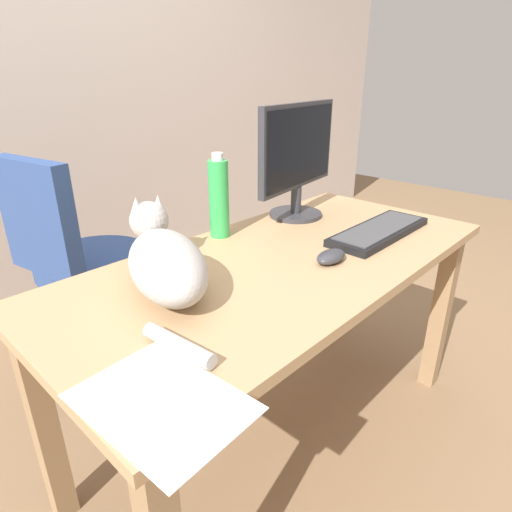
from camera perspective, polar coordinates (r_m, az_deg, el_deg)
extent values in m
plane|color=#846647|center=(1.69, 2.89, -22.59)|extent=(8.00, 8.00, 0.00)
cube|color=beige|center=(2.46, -27.33, 22.97)|extent=(6.00, 0.04, 2.60)
cube|color=tan|center=(1.29, 3.50, -0.85)|extent=(1.44, 0.67, 0.03)
cube|color=#977752|center=(1.86, 23.32, -6.98)|extent=(0.06, 0.06, 0.67)
cube|color=#977752|center=(1.37, -26.31, -19.45)|extent=(0.06, 0.06, 0.67)
cube|color=#977752|center=(2.07, 9.18, -2.14)|extent=(0.06, 0.06, 0.67)
cylinder|color=black|center=(2.05, -18.70, -13.78)|extent=(0.48, 0.48, 0.04)
cylinder|color=black|center=(1.92, -19.57, -8.31)|extent=(0.06, 0.06, 0.50)
cylinder|color=navy|center=(1.80, -20.74, -0.71)|extent=(0.44, 0.44, 0.06)
cube|color=navy|center=(1.63, -27.00, 4.45)|extent=(0.12, 0.36, 0.40)
cylinder|color=#333338|center=(1.67, 5.27, 5.58)|extent=(0.20, 0.20, 0.01)
cylinder|color=#333338|center=(1.65, 5.34, 7.48)|extent=(0.04, 0.04, 0.10)
cube|color=#333338|center=(1.61, 5.61, 14.35)|extent=(0.48, 0.10, 0.30)
cube|color=black|center=(1.60, 6.08, 14.29)|extent=(0.45, 0.07, 0.27)
cube|color=black|center=(1.52, 16.05, 3.15)|extent=(0.44, 0.15, 0.02)
cube|color=#444447|center=(1.52, 16.11, 3.65)|extent=(0.40, 0.12, 0.00)
ellipsoid|color=#B2ADA8|center=(1.07, -11.72, -1.24)|extent=(0.31, 0.40, 0.15)
sphere|color=#B2ADA8|center=(1.25, -14.03, 4.58)|extent=(0.11, 0.11, 0.11)
cone|color=#B2ADA8|center=(1.23, -15.64, 6.55)|extent=(0.04, 0.04, 0.04)
cone|color=#B2ADA8|center=(1.24, -12.87, 6.94)|extent=(0.04, 0.04, 0.04)
cylinder|color=#B2ADA8|center=(0.87, -10.26, -11.55)|extent=(0.05, 0.18, 0.03)
ellipsoid|color=#333338|center=(1.26, 9.93, -0.07)|extent=(0.11, 0.06, 0.04)
cube|color=white|center=(0.78, -12.46, -18.41)|extent=(0.23, 0.31, 0.00)
cylinder|color=green|center=(1.42, -4.87, 7.54)|extent=(0.07, 0.07, 0.25)
cylinder|color=silver|center=(1.39, -5.07, 13.05)|extent=(0.04, 0.04, 0.02)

